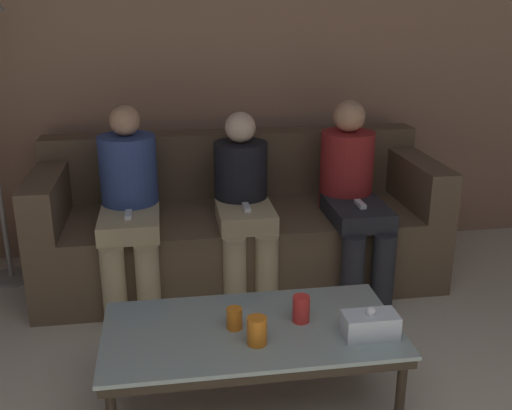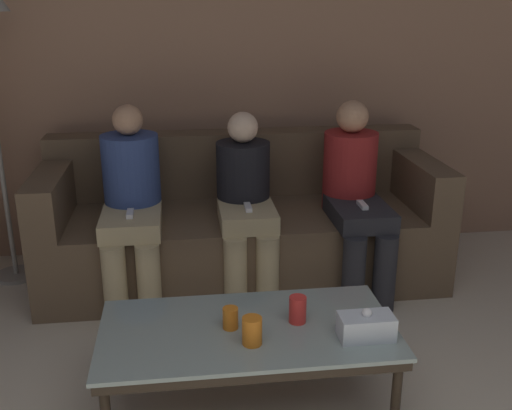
{
  "view_description": "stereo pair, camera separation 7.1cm",
  "coord_description": "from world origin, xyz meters",
  "px_view_note": "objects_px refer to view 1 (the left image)",
  "views": [
    {
      "loc": [
        -0.44,
        -0.52,
        1.68
      ],
      "look_at": [
        0.0,
        2.29,
        0.71
      ],
      "focal_mm": 42.0,
      "sensor_mm": 36.0,
      "label": 1
    },
    {
      "loc": [
        -0.37,
        -0.53,
        1.68
      ],
      "look_at": [
        0.0,
        2.29,
        0.71
      ],
      "focal_mm": 42.0,
      "sensor_mm": 36.0,
      "label": 2
    }
  ],
  "objects_px": {
    "coffee_table": "(251,336)",
    "couch": "(239,227)",
    "seated_person_left_end": "(129,200)",
    "seated_person_mid_right": "(352,190)",
    "cup_near_right": "(234,318)",
    "cup_near_left": "(301,309)",
    "cup_far_center": "(257,331)",
    "tissue_box": "(370,325)",
    "seated_person_mid_left": "(243,199)"
  },
  "relations": [
    {
      "from": "cup_far_center",
      "to": "seated_person_mid_right",
      "type": "height_order",
      "value": "seated_person_mid_right"
    },
    {
      "from": "tissue_box",
      "to": "seated_person_mid_right",
      "type": "relative_size",
      "value": 0.2
    },
    {
      "from": "couch",
      "to": "seated_person_mid_right",
      "type": "relative_size",
      "value": 2.15
    },
    {
      "from": "couch",
      "to": "cup_near_right",
      "type": "bearing_deg",
      "value": -98.1
    },
    {
      "from": "tissue_box",
      "to": "coffee_table",
      "type": "bearing_deg",
      "value": 163.33
    },
    {
      "from": "coffee_table",
      "to": "cup_near_right",
      "type": "xyz_separation_m",
      "value": [
        -0.07,
        0.01,
        0.08
      ]
    },
    {
      "from": "cup_near_right",
      "to": "seated_person_mid_right",
      "type": "relative_size",
      "value": 0.08
    },
    {
      "from": "couch",
      "to": "tissue_box",
      "type": "bearing_deg",
      "value": -76.91
    },
    {
      "from": "tissue_box",
      "to": "seated_person_left_end",
      "type": "relative_size",
      "value": 0.19
    },
    {
      "from": "coffee_table",
      "to": "cup_near_left",
      "type": "bearing_deg",
      "value": 5.33
    },
    {
      "from": "coffee_table",
      "to": "cup_near_left",
      "type": "distance_m",
      "value": 0.24
    },
    {
      "from": "cup_near_left",
      "to": "seated_person_left_end",
      "type": "distance_m",
      "value": 1.34
    },
    {
      "from": "tissue_box",
      "to": "seated_person_mid_left",
      "type": "bearing_deg",
      "value": 105.26
    },
    {
      "from": "cup_far_center",
      "to": "seated_person_left_end",
      "type": "xyz_separation_m",
      "value": [
        -0.54,
        1.25,
        0.16
      ]
    },
    {
      "from": "seated_person_mid_right",
      "to": "coffee_table",
      "type": "bearing_deg",
      "value": -124.9
    },
    {
      "from": "couch",
      "to": "seated_person_mid_right",
      "type": "xyz_separation_m",
      "value": [
        0.65,
        -0.23,
        0.28
      ]
    },
    {
      "from": "cup_far_center",
      "to": "seated_person_mid_right",
      "type": "relative_size",
      "value": 0.1
    },
    {
      "from": "cup_near_right",
      "to": "seated_person_mid_right",
      "type": "distance_m",
      "value": 1.4
    },
    {
      "from": "cup_far_center",
      "to": "seated_person_left_end",
      "type": "distance_m",
      "value": 1.37
    },
    {
      "from": "cup_far_center",
      "to": "tissue_box",
      "type": "distance_m",
      "value": 0.46
    },
    {
      "from": "seated_person_left_end",
      "to": "seated_person_mid_left",
      "type": "bearing_deg",
      "value": -0.12
    },
    {
      "from": "couch",
      "to": "coffee_table",
      "type": "distance_m",
      "value": 1.35
    },
    {
      "from": "coffee_table",
      "to": "seated_person_mid_left",
      "type": "relative_size",
      "value": 1.14
    },
    {
      "from": "cup_near_right",
      "to": "seated_person_mid_left",
      "type": "xyz_separation_m",
      "value": [
        0.19,
        1.12,
        0.14
      ]
    },
    {
      "from": "seated_person_left_end",
      "to": "seated_person_mid_left",
      "type": "relative_size",
      "value": 1.05
    },
    {
      "from": "seated_person_left_end",
      "to": "coffee_table",
      "type": "bearing_deg",
      "value": -64.59
    },
    {
      "from": "coffee_table",
      "to": "couch",
      "type": "bearing_deg",
      "value": 84.89
    },
    {
      "from": "couch",
      "to": "cup_near_right",
      "type": "relative_size",
      "value": 26.42
    },
    {
      "from": "coffee_table",
      "to": "cup_near_left",
      "type": "xyz_separation_m",
      "value": [
        0.22,
        0.02,
        0.1
      ]
    },
    {
      "from": "tissue_box",
      "to": "seated_person_left_end",
      "type": "distance_m",
      "value": 1.62
    },
    {
      "from": "couch",
      "to": "seated_person_left_end",
      "type": "xyz_separation_m",
      "value": [
        -0.65,
        -0.22,
        0.29
      ]
    },
    {
      "from": "couch",
      "to": "seated_person_left_end",
      "type": "distance_m",
      "value": 0.75
    },
    {
      "from": "coffee_table",
      "to": "tissue_box",
      "type": "distance_m",
      "value": 0.49
    },
    {
      "from": "couch",
      "to": "seated_person_mid_left",
      "type": "xyz_separation_m",
      "value": [
        0.0,
        -0.22,
        0.26
      ]
    },
    {
      "from": "seated_person_mid_left",
      "to": "seated_person_mid_right",
      "type": "xyz_separation_m",
      "value": [
        0.65,
        -0.01,
        0.02
      ]
    },
    {
      "from": "cup_far_center",
      "to": "seated_person_mid_left",
      "type": "xyz_separation_m",
      "value": [
        0.12,
        1.25,
        0.13
      ]
    },
    {
      "from": "cup_far_center",
      "to": "seated_person_left_end",
      "type": "bearing_deg",
      "value": 113.3
    },
    {
      "from": "cup_near_left",
      "to": "seated_person_mid_right",
      "type": "relative_size",
      "value": 0.1
    },
    {
      "from": "seated_person_left_end",
      "to": "seated_person_mid_left",
      "type": "xyz_separation_m",
      "value": [
        0.65,
        -0.0,
        -0.03
      ]
    },
    {
      "from": "couch",
      "to": "seated_person_left_end",
      "type": "bearing_deg",
      "value": -161.63
    },
    {
      "from": "seated_person_mid_left",
      "to": "seated_person_mid_right",
      "type": "relative_size",
      "value": 0.95
    },
    {
      "from": "cup_near_left",
      "to": "cup_near_right",
      "type": "distance_m",
      "value": 0.29
    },
    {
      "from": "couch",
      "to": "cup_far_center",
      "type": "height_order",
      "value": "couch"
    },
    {
      "from": "tissue_box",
      "to": "seated_person_mid_right",
      "type": "distance_m",
      "value": 1.3
    },
    {
      "from": "coffee_table",
      "to": "seated_person_left_end",
      "type": "height_order",
      "value": "seated_person_left_end"
    },
    {
      "from": "cup_near_left",
      "to": "cup_far_center",
      "type": "height_order",
      "value": "cup_near_left"
    },
    {
      "from": "cup_near_left",
      "to": "cup_far_center",
      "type": "relative_size",
      "value": 1.01
    },
    {
      "from": "seated_person_left_end",
      "to": "seated_person_mid_right",
      "type": "bearing_deg",
      "value": -0.66
    },
    {
      "from": "seated_person_left_end",
      "to": "seated_person_mid_right",
      "type": "relative_size",
      "value": 1.0
    },
    {
      "from": "seated_person_left_end",
      "to": "cup_far_center",
      "type": "bearing_deg",
      "value": -66.7
    }
  ]
}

